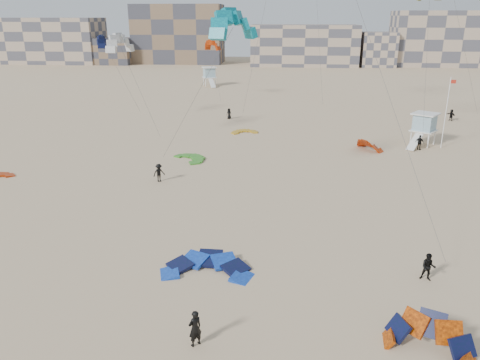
# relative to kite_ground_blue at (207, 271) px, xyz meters

# --- Properties ---
(ground) EXTENTS (320.00, 320.00, 0.00)m
(ground) POSITION_rel_kite_ground_blue_xyz_m (0.02, -3.47, 0.00)
(ground) COLOR tan
(ground) RESTS_ON ground
(kite_ground_blue) EXTENTS (5.11, 5.38, 2.07)m
(kite_ground_blue) POSITION_rel_kite_ground_blue_xyz_m (0.00, 0.00, 0.00)
(kite_ground_blue) COLOR blue
(kite_ground_blue) RESTS_ON ground
(kite_ground_orange) EXTENTS (5.36, 5.29, 4.02)m
(kite_ground_orange) POSITION_rel_kite_ground_blue_xyz_m (11.18, -6.06, 0.00)
(kite_ground_orange) COLOR #FE5D07
(kite_ground_orange) RESTS_ON ground
(kite_ground_green) EXTENTS (5.36, 5.34, 0.64)m
(kite_ground_green) POSITION_rel_kite_ground_blue_xyz_m (-5.48, 22.84, 0.00)
(kite_ground_green) COLOR green
(kite_ground_green) RESTS_ON ground
(kite_ground_red_far) EXTENTS (4.83, 4.80, 3.48)m
(kite_ground_red_far) POSITION_rel_kite_ground_blue_xyz_m (14.24, 28.56, 0.00)
(kite_ground_red_far) COLOR red
(kite_ground_red_far) RESTS_ON ground
(kite_ground_yellow) EXTENTS (3.99, 4.10, 0.57)m
(kite_ground_yellow) POSITION_rel_kite_ground_blue_xyz_m (-0.73, 35.45, 0.00)
(kite_ground_yellow) COLOR orange
(kite_ground_yellow) RESTS_ON ground
(kitesurfer_main) EXTENTS (0.80, 0.78, 1.85)m
(kitesurfer_main) POSITION_rel_kite_ground_blue_xyz_m (0.53, -6.65, 0.92)
(kitesurfer_main) COLOR black
(kitesurfer_main) RESTS_ON ground
(kitesurfer_b) EXTENTS (0.96, 0.83, 1.67)m
(kitesurfer_b) POSITION_rel_kite_ground_blue_xyz_m (12.87, 0.22, 0.84)
(kitesurfer_b) COLOR black
(kitesurfer_b) RESTS_ON ground
(kitesurfer_c) EXTENTS (1.26, 1.16, 1.70)m
(kitesurfer_c) POSITION_rel_kite_ground_blue_xyz_m (-6.96, 15.57, 0.85)
(kitesurfer_c) COLOR black
(kitesurfer_c) RESTS_ON ground
(kitesurfer_d) EXTENTS (1.06, 0.96, 1.73)m
(kitesurfer_d) POSITION_rel_kite_ground_blue_xyz_m (19.89, 28.95, 0.87)
(kitesurfer_d) COLOR black
(kitesurfer_d) RESTS_ON ground
(kitesurfer_e) EXTENTS (0.90, 0.77, 1.57)m
(kitesurfer_e) POSITION_rel_kite_ground_blue_xyz_m (-3.75, 44.00, 0.79)
(kitesurfer_e) COLOR black
(kitesurfer_e) RESTS_ON ground
(kitesurfer_f) EXTENTS (1.15, 1.60, 1.67)m
(kitesurfer_f) POSITION_rel_kite_ground_blue_xyz_m (28.76, 45.75, 0.83)
(kitesurfer_f) COLOR black
(kitesurfer_f) RESTS_ON ground
(kite_fly_teal_a) EXTENTS (10.99, 9.50, 14.44)m
(kite_fly_teal_a) POSITION_rel_kite_ground_blue_xyz_m (0.18, 13.65, 13.67)
(kite_fly_teal_a) COLOR #09A7AF
(kite_fly_teal_a) RESTS_ON ground
(kite_fly_grey) EXTENTS (6.74, 4.93, 11.75)m
(kite_fly_grey) POSITION_rel_kite_ground_blue_xyz_m (-14.47, 29.26, 11.39)
(kite_fly_grey) COLOR white
(kite_fly_grey) RESTS_ON ground
(kite_fly_navy) EXTENTS (5.02, 5.28, 11.31)m
(kite_fly_navy) POSITION_rel_kite_ground_blue_xyz_m (-20.29, 39.58, 11.05)
(kite_fly_navy) COLOR #0D0C37
(kite_fly_navy) RESTS_ON ground
(kite_fly_red) EXTENTS (4.88, 10.32, 9.79)m
(kite_fly_red) POSITION_rel_kite_ground_blue_xyz_m (-8.69, 61.28, 9.44)
(kite_fly_red) COLOR red
(kite_fly_red) RESTS_ON ground
(lifeguard_tower_near) EXTENTS (3.75, 5.73, 3.81)m
(lifeguard_tower_near) POSITION_rel_kite_ground_blue_xyz_m (20.86, 31.32, 1.89)
(lifeguard_tower_near) COLOR white
(lifeguard_tower_near) RESTS_ON ground
(lifeguard_tower_far) EXTENTS (3.70, 5.99, 4.04)m
(lifeguard_tower_far) POSITION_rel_kite_ground_blue_xyz_m (-12.03, 78.28, 2.00)
(lifeguard_tower_far) COLOR white
(lifeguard_tower_far) RESTS_ON ground
(flagpole) EXTENTS (0.66, 0.10, 8.12)m
(flagpole) POSITION_rel_kite_ground_blue_xyz_m (22.70, 30.11, 4.26)
(flagpole) COLOR white
(flagpole) RESTS_ON ground
(condo_west_a) EXTENTS (30.00, 15.00, 14.00)m
(condo_west_a) POSITION_rel_kite_ground_blue_xyz_m (-69.98, 126.53, 7.00)
(condo_west_a) COLOR tan
(condo_west_a) RESTS_ON ground
(condo_west_b) EXTENTS (28.00, 14.00, 18.00)m
(condo_west_b) POSITION_rel_kite_ground_blue_xyz_m (-29.98, 130.53, 9.00)
(condo_west_b) COLOR brown
(condo_west_b) RESTS_ON ground
(condo_mid) EXTENTS (32.00, 16.00, 12.00)m
(condo_mid) POSITION_rel_kite_ground_blue_xyz_m (10.02, 126.53, 6.00)
(condo_mid) COLOR tan
(condo_mid) RESTS_ON ground
(condo_east) EXTENTS (26.00, 14.00, 16.00)m
(condo_east) POSITION_rel_kite_ground_blue_xyz_m (50.02, 128.53, 8.00)
(condo_east) COLOR tan
(condo_east) RESTS_ON ground
(condo_fill_left) EXTENTS (12.00, 10.00, 8.00)m
(condo_fill_left) POSITION_rel_kite_ground_blue_xyz_m (-49.98, 124.53, 4.00)
(condo_fill_left) COLOR brown
(condo_fill_left) RESTS_ON ground
(condo_fill_right) EXTENTS (10.00, 10.00, 10.00)m
(condo_fill_right) POSITION_rel_kite_ground_blue_xyz_m (32.02, 124.53, 5.00)
(condo_fill_right) COLOR tan
(condo_fill_right) RESTS_ON ground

